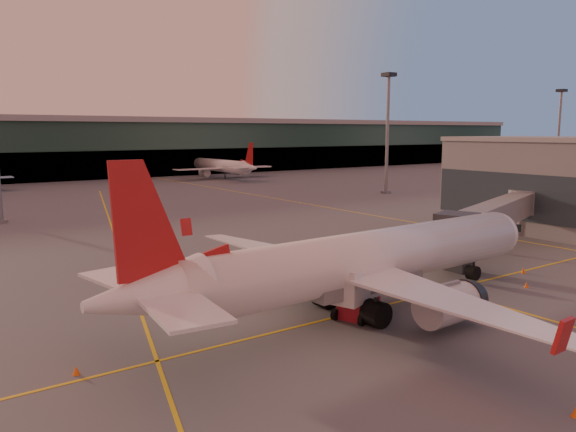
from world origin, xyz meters
TOP-DOWN VIEW (x-y plane):
  - ground at (0.00, 0.00)m, footprint 600.00×600.00m
  - taxi_markings at (-7.32, 44.49)m, footprint 100.12×173.00m
  - terminal at (0.00, 141.79)m, footprint 400.00×20.00m
  - gate_building at (41.93, 17.93)m, footprint 18.40×22.40m
  - mast_east_near at (55.00, 62.00)m, footprint 2.40×2.40m
  - mast_east_far at (130.00, 66.00)m, footprint 2.40×2.40m
  - main_airplane at (-5.19, 4.63)m, footprint 39.28×35.35m
  - jet_bridge at (23.04, 12.18)m, footprint 28.57×12.55m
  - catering_truck at (-5.83, 4.07)m, footprint 5.59×3.88m
  - cone_nose at (15.74, 4.55)m, footprint 0.44×0.44m
  - cone_tail at (-25.09, 5.84)m, footprint 0.40×0.40m
  - cone_wing_right at (-7.06, -12.56)m, footprint 0.46×0.46m
  - cone_wing_left at (-4.97, 20.95)m, footprint 0.50×0.50m
  - cone_fwd at (11.44, 1.55)m, footprint 0.38×0.38m

SIDE VIEW (x-z plane):
  - ground at x=0.00m, z-range 0.00..0.00m
  - taxi_markings at x=-7.32m, z-range 0.00..0.01m
  - cone_fwd at x=11.44m, z-range -0.01..0.47m
  - cone_tail at x=-25.09m, z-range -0.01..0.50m
  - cone_nose at x=15.74m, z-range -0.01..0.55m
  - cone_wing_right at x=-7.06m, z-range -0.01..0.57m
  - cone_wing_left at x=-4.97m, z-range -0.01..0.63m
  - catering_truck at x=-5.83m, z-range 0.27..4.26m
  - main_airplane at x=-5.19m, z-range -2.08..9.79m
  - jet_bridge at x=23.04m, z-range 1.16..7.03m
  - gate_building at x=41.93m, z-range -0.01..12.59m
  - terminal at x=0.00m, z-range -0.04..17.56m
  - mast_east_near at x=55.00m, z-range 2.06..27.66m
  - mast_east_far at x=130.00m, z-range 2.06..27.66m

